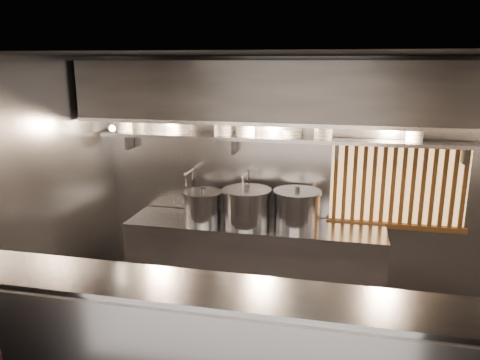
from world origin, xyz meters
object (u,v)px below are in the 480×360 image
at_px(stock_pot_left, 203,206).
at_px(stock_pot_right, 297,208).
at_px(stock_pot_mid, 247,207).
at_px(pendant_bulb, 273,133).
at_px(heat_lamp, 111,123).

relative_size(stock_pot_left, stock_pot_right, 0.76).
height_order(stock_pot_left, stock_pot_mid, stock_pot_mid).
bearing_deg(stock_pot_left, pendant_bulb, 6.79).
bearing_deg(heat_lamp, pendant_bulb, 11.00).
bearing_deg(stock_pot_mid, stock_pot_left, 179.34).
relative_size(stock_pot_left, stock_pot_mid, 0.78).
height_order(stock_pot_mid, stock_pot_right, stock_pot_mid).
relative_size(heat_lamp, stock_pot_right, 0.48).
distance_m(heat_lamp, stock_pot_right, 2.32).
height_order(heat_lamp, stock_pot_right, heat_lamp).
xyz_separation_m(heat_lamp, stock_pot_right, (2.09, 0.33, -0.96)).
bearing_deg(pendant_bulb, stock_pot_mid, -159.88).
distance_m(heat_lamp, pendant_bulb, 1.83).
height_order(heat_lamp, stock_pot_mid, heat_lamp).
relative_size(pendant_bulb, stock_pot_left, 0.34).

